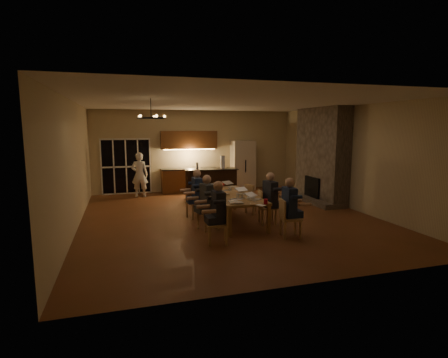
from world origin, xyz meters
TOP-DOWN VIEW (x-y plane):
  - floor at (0.00, 0.00)m, footprint 9.00×9.00m
  - back_wall at (0.00, 4.52)m, footprint 8.00×0.04m
  - left_wall at (-4.02, 0.00)m, footprint 0.04×9.00m
  - right_wall at (4.02, 0.00)m, footprint 0.04×9.00m
  - ceiling at (0.00, 0.00)m, footprint 8.00×9.00m
  - french_doors at (-2.70, 4.47)m, footprint 1.86×0.08m
  - fireplace at (3.70, 1.20)m, footprint 0.58×2.50m
  - kitchenette at (-0.30, 4.20)m, footprint 2.24×0.68m
  - refrigerator at (1.90, 4.15)m, footprint 0.90×0.68m
  - dining_table at (-0.03, -0.48)m, footprint 1.10×2.71m
  - bar_island at (0.18, 2.70)m, footprint 1.92×0.83m
  - chair_left_near at (-0.90, -2.13)m, footprint 0.52×0.52m
  - chair_left_mid at (-0.85, -1.04)m, footprint 0.56×0.56m
  - chair_left_far at (-0.91, 0.17)m, footprint 0.54×0.54m
  - chair_right_near at (0.85, -2.16)m, footprint 0.51×0.51m
  - chair_right_mid at (0.80, -0.94)m, footprint 0.51×0.51m
  - chair_right_far at (0.86, 0.16)m, footprint 0.55×0.55m
  - person_left_near at (-0.87, -2.07)m, footprint 0.61×0.61m
  - person_right_near at (0.86, -2.05)m, footprint 0.63×0.63m
  - person_left_mid at (-0.87, -1.03)m, footprint 0.71×0.71m
  - person_right_mid at (0.82, -1.03)m, footprint 0.67×0.67m
  - person_left_far at (-0.88, 0.11)m, footprint 0.62×0.62m
  - standing_person at (-2.25, 3.73)m, footprint 0.68×0.53m
  - chandelier at (-2.16, -0.88)m, footprint 0.65×0.65m
  - laptop_a at (-0.28, -1.55)m, footprint 0.35×0.31m
  - laptop_b at (0.27, -1.34)m, footprint 0.42×0.41m
  - laptop_c at (-0.29, -0.42)m, footprint 0.39×0.37m
  - laptop_d at (0.26, -0.56)m, footprint 0.38×0.35m
  - laptop_e at (-0.28, 0.65)m, footprint 0.41×0.39m
  - laptop_f at (0.26, 0.63)m, footprint 0.41×0.40m
  - mug_front at (-0.05, -0.98)m, footprint 0.08×0.08m
  - mug_mid at (0.06, 0.03)m, footprint 0.08×0.08m
  - mug_back at (-0.32, 0.32)m, footprint 0.09×0.09m
  - redcup_near at (0.35, -1.85)m, footprint 0.09×0.09m
  - redcup_mid at (-0.42, -0.05)m, footprint 0.08×0.08m
  - redcup_far at (0.13, 0.98)m, footprint 0.09×0.09m
  - can_silver at (0.00, -1.14)m, footprint 0.06×0.06m
  - can_cola at (-0.16, 0.90)m, footprint 0.07×0.07m
  - can_right at (0.33, -0.21)m, footprint 0.07×0.07m
  - plate_near at (0.27, -1.10)m, footprint 0.22×0.22m
  - plate_left at (-0.31, -1.36)m, footprint 0.25×0.25m
  - plate_far at (0.38, 0.22)m, footprint 0.26×0.26m
  - notepad at (0.18, -1.97)m, footprint 0.22×0.25m
  - bar_bottle at (-0.30, 2.74)m, footprint 0.08×0.08m
  - bar_blender at (0.63, 2.74)m, footprint 0.15×0.15m

SIDE VIEW (x-z plane):
  - floor at x=0.00m, z-range 0.00..0.00m
  - dining_table at x=-0.03m, z-range 0.00..0.75m
  - chair_left_near at x=-0.90m, z-range 0.00..0.89m
  - chair_left_mid at x=-0.85m, z-range 0.00..0.89m
  - chair_left_far at x=-0.91m, z-range 0.00..0.89m
  - chair_right_near at x=0.85m, z-range 0.00..0.89m
  - chair_right_mid at x=0.80m, z-range 0.00..0.89m
  - chair_right_far at x=0.86m, z-range 0.00..0.89m
  - bar_island at x=0.18m, z-range 0.00..1.08m
  - person_left_near at x=-0.87m, z-range 0.00..1.38m
  - person_right_near at x=0.86m, z-range 0.00..1.38m
  - person_left_mid at x=-0.87m, z-range 0.00..1.38m
  - person_right_mid at x=0.82m, z-range 0.00..1.38m
  - person_left_far at x=-0.88m, z-range 0.00..1.38m
  - notepad at x=0.18m, z-range 0.75..0.76m
  - plate_near at x=0.27m, z-range 0.75..0.77m
  - plate_left at x=-0.31m, z-range 0.75..0.77m
  - plate_far at x=0.38m, z-range 0.75..0.77m
  - mug_front at x=-0.05m, z-range 0.75..0.85m
  - mug_mid at x=0.06m, z-range 0.75..0.85m
  - mug_back at x=-0.32m, z-range 0.75..0.85m
  - redcup_near at x=0.35m, z-range 0.75..0.87m
  - redcup_mid at x=-0.42m, z-range 0.75..0.87m
  - redcup_far at x=0.13m, z-range 0.75..0.87m
  - can_silver at x=0.00m, z-range 0.75..0.87m
  - can_cola at x=-0.16m, z-range 0.75..0.87m
  - can_right at x=0.33m, z-range 0.75..0.87m
  - standing_person at x=-2.25m, z-range 0.00..1.64m
  - laptop_a at x=-0.28m, z-range 0.75..0.98m
  - laptop_b at x=0.27m, z-range 0.75..0.98m
  - laptop_c at x=-0.29m, z-range 0.75..0.98m
  - laptop_d at x=0.26m, z-range 0.75..0.98m
  - laptop_e at x=-0.28m, z-range 0.75..0.98m
  - laptop_f at x=0.26m, z-range 0.75..0.98m
  - refrigerator at x=1.90m, z-range 0.00..2.00m
  - french_doors at x=-2.70m, z-range 0.00..2.10m
  - kitchenette at x=-0.30m, z-range 0.00..2.40m
  - bar_bottle at x=-0.30m, z-range 1.08..1.32m
  - bar_blender at x=0.63m, z-range 1.08..1.53m
  - back_wall at x=0.00m, z-range 0.00..3.20m
  - left_wall at x=-4.02m, z-range 0.00..3.20m
  - right_wall at x=4.02m, z-range 0.00..3.20m
  - fireplace at x=3.70m, z-range 0.00..3.20m
  - chandelier at x=-2.16m, z-range 2.73..2.77m
  - ceiling at x=0.00m, z-range 3.20..3.24m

